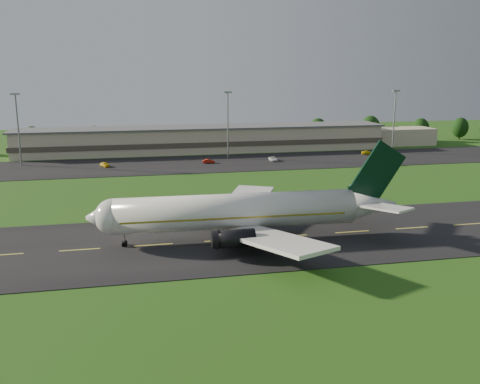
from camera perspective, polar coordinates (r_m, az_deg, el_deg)
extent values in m
plane|color=#214D13|center=(87.95, 5.28, -4.75)|extent=(360.00, 360.00, 0.00)
cube|color=black|center=(87.93, 5.28, -4.72)|extent=(220.00, 30.00, 0.10)
cube|color=black|center=(156.29, -2.55, 3.10)|extent=(260.00, 30.00, 0.10)
cylinder|color=white|center=(84.46, -0.41, -2.05)|extent=(38.16, 6.82, 5.60)
sphere|color=white|center=(83.48, -13.39, -2.59)|extent=(5.60, 5.60, 5.60)
cone|color=white|center=(83.63, -14.76, -2.64)|extent=(4.17, 5.50, 5.38)
cone|color=white|center=(90.89, 13.71, -1.35)|extent=(9.17, 5.78, 5.49)
cube|color=olive|center=(84.47, -0.75, -2.29)|extent=(35.16, 6.77, 0.28)
cube|color=black|center=(83.38, -13.82, -2.24)|extent=(2.10, 3.06, 0.65)
cube|color=white|center=(75.24, 3.66, -5.15)|extent=(13.64, 20.21, 2.20)
cube|color=white|center=(95.92, 0.53, -1.16)|extent=(14.57, 20.13, 2.20)
cube|color=white|center=(86.28, 15.07, -1.56)|extent=(7.34, 9.39, 0.91)
cube|color=white|center=(95.14, 12.54, -0.10)|extent=(7.70, 9.36, 0.91)
cube|color=black|center=(89.89, 12.90, -0.28)|extent=(5.02, 0.71, 3.00)
cube|color=black|center=(90.14, 14.48, 2.08)|extent=(9.44, 0.75, 10.55)
cylinder|color=black|center=(77.18, -0.50, -4.97)|extent=(5.68, 2.88, 2.70)
cylinder|color=black|center=(92.36, -2.17, -1.97)|extent=(5.68, 2.88, 2.70)
cube|color=#C2B094|center=(179.17, -3.84, 5.61)|extent=(120.00, 15.00, 8.00)
cube|color=#4C4438|center=(179.28, -3.84, 5.36)|extent=(121.00, 15.40, 1.60)
cube|color=#595B60|center=(178.70, -3.86, 6.93)|extent=(122.00, 16.00, 0.50)
cube|color=#C2B094|center=(203.22, 16.11, 5.71)|extent=(28.00, 11.00, 6.00)
cylinder|color=gray|center=(163.52, -22.57, 6.09)|extent=(0.44, 0.44, 20.00)
cube|color=gray|center=(162.81, -22.87, 9.61)|extent=(2.40, 1.20, 0.50)
cylinder|color=gray|center=(163.62, -1.31, 7.06)|extent=(0.44, 0.44, 20.00)
cube|color=gray|center=(162.91, -1.33, 10.60)|extent=(2.40, 1.20, 0.50)
cylinder|color=gray|center=(182.01, 16.10, 7.16)|extent=(0.44, 0.44, 20.00)
cube|color=gray|center=(181.38, 16.30, 10.33)|extent=(2.40, 1.20, 0.50)
cylinder|color=black|center=(191.51, -21.20, 4.44)|extent=(0.56, 0.56, 2.67)
ellipsoid|color=black|center=(191.11, -21.28, 5.40)|extent=(6.22, 6.22, 7.77)
cylinder|color=black|center=(186.92, -15.14, 4.67)|extent=(0.56, 0.56, 2.66)
ellipsoid|color=black|center=(186.51, -15.20, 5.66)|extent=(6.20, 6.20, 7.75)
cylinder|color=black|center=(199.60, 8.26, 5.53)|extent=(0.56, 0.56, 2.97)
ellipsoid|color=black|center=(199.18, 8.29, 6.56)|extent=(6.93, 6.93, 8.66)
cylinder|color=black|center=(208.85, 13.67, 5.64)|extent=(0.56, 0.56, 3.12)
ellipsoid|color=black|center=(208.43, 13.73, 6.68)|extent=(7.28, 7.28, 9.10)
cylinder|color=black|center=(217.44, 18.63, 5.55)|extent=(0.56, 0.56, 2.74)
ellipsoid|color=black|center=(217.07, 18.70, 6.43)|extent=(6.39, 6.39, 7.99)
cylinder|color=black|center=(227.74, 22.35, 5.56)|extent=(0.56, 0.56, 2.69)
ellipsoid|color=black|center=(227.40, 22.42, 6.38)|extent=(6.28, 6.28, 7.85)
imported|color=yellow|center=(154.52, -14.22, 2.87)|extent=(3.20, 4.16, 1.32)
imported|color=#A2160A|center=(155.82, -3.35, 3.30)|extent=(3.66, 1.57, 1.17)
imported|color=silver|center=(159.76, 3.55, 3.54)|extent=(2.10, 4.46, 1.23)
imported|color=yellow|center=(176.58, 13.49, 4.10)|extent=(4.39, 2.48, 1.20)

